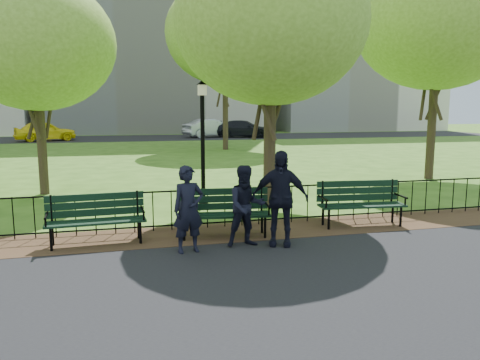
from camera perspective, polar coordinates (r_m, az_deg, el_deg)
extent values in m
plane|color=#355E18|center=(8.76, -0.32, -9.03)|extent=(120.00, 120.00, 0.00)
cube|color=black|center=(5.76, 8.23, -18.96)|extent=(60.00, 9.20, 0.01)
cube|color=#3E2619|center=(10.16, -2.35, -6.44)|extent=(60.00, 1.60, 0.01)
cube|color=black|center=(43.23, -11.49, 5.05)|extent=(70.00, 9.00, 0.01)
cylinder|color=black|center=(10.45, -2.94, -1.15)|extent=(24.00, 0.04, 0.04)
cylinder|color=black|center=(10.61, -2.91, -5.20)|extent=(24.00, 0.04, 0.04)
cylinder|color=black|center=(10.53, -2.92, -3.46)|extent=(0.02, 0.02, 0.90)
cube|color=silver|center=(63.38, 12.84, 17.01)|extent=(20.00, 15.00, 24.00)
cube|color=black|center=(9.73, -1.95, -4.30)|extent=(1.97, 0.75, 0.04)
cube|color=black|center=(9.92, -2.10, -1.87)|extent=(1.91, 0.28, 0.48)
cylinder|color=black|center=(9.56, -6.84, -6.07)|extent=(0.05, 0.05, 0.48)
cylinder|color=black|center=(9.70, 3.08, -5.80)|extent=(0.05, 0.05, 0.48)
cylinder|color=black|center=(9.93, -6.85, -5.50)|extent=(0.05, 0.05, 0.48)
cylinder|color=black|center=(10.07, 2.70, -5.25)|extent=(0.05, 0.05, 0.48)
cylinder|color=black|center=(9.65, -7.33, -3.31)|extent=(0.12, 0.60, 0.04)
cylinder|color=black|center=(9.80, 3.33, -3.06)|extent=(0.12, 0.60, 0.04)
ellipsoid|color=black|center=(9.54, -6.26, -3.17)|extent=(0.42, 0.32, 0.42)
cube|color=black|center=(9.60, -17.13, -4.89)|extent=(1.93, 0.62, 0.04)
cube|color=black|center=(9.79, -17.24, -2.45)|extent=(1.90, 0.15, 0.48)
cylinder|color=black|center=(9.51, -22.05, -6.76)|extent=(0.05, 0.05, 0.48)
cylinder|color=black|center=(9.51, -12.05, -6.30)|extent=(0.05, 0.05, 0.48)
cylinder|color=black|center=(9.88, -21.89, -6.18)|extent=(0.05, 0.05, 0.48)
cylinder|color=black|center=(9.88, -12.27, -5.74)|extent=(0.05, 0.05, 0.48)
cylinder|color=black|center=(9.60, -22.56, -4.01)|extent=(0.08, 0.59, 0.04)
cylinder|color=black|center=(9.60, -11.80, -3.52)|extent=(0.08, 0.59, 0.04)
cube|color=black|center=(10.97, 14.66, -3.02)|extent=(2.00, 0.70, 0.04)
cube|color=black|center=(11.16, 14.16, -0.84)|extent=(1.96, 0.22, 0.49)
cylinder|color=black|center=(10.54, 10.77, -4.74)|extent=(0.05, 0.05, 0.49)
cylinder|color=black|center=(11.22, 19.01, -4.25)|extent=(0.05, 0.05, 0.49)
cylinder|color=black|center=(10.90, 10.08, -4.27)|extent=(0.05, 0.05, 0.49)
cylinder|color=black|center=(11.56, 18.10, -3.83)|extent=(0.05, 0.05, 0.49)
cylinder|color=black|center=(10.60, 10.10, -2.20)|extent=(0.10, 0.61, 0.04)
cylinder|color=black|center=(11.33, 19.00, -1.83)|extent=(0.10, 0.61, 0.04)
cylinder|color=black|center=(12.94, -4.48, -2.86)|extent=(0.27, 0.27, 0.15)
cylinder|color=black|center=(12.72, -4.56, 3.56)|extent=(0.11, 0.11, 3.06)
cube|color=beige|center=(12.68, -4.65, 10.89)|extent=(0.21, 0.21, 0.29)
cone|color=black|center=(12.69, -4.66, 11.76)|extent=(0.31, 0.31, 0.11)
cylinder|color=#2D2116|center=(15.79, -22.98, 3.47)|extent=(0.28, 0.28, 2.82)
ellipsoid|color=olive|center=(15.85, -23.69, 15.02)|extent=(4.75, 4.75, 4.04)
cylinder|color=#2D2116|center=(12.64, 3.62, 3.37)|extent=(0.32, 0.32, 2.99)
ellipsoid|color=olive|center=(12.77, 3.78, 18.64)|extent=(5.03, 5.03, 4.27)
cylinder|color=#2D2116|center=(19.18, 22.30, 5.54)|extent=(0.33, 0.33, 3.63)
ellipsoid|color=olive|center=(19.43, 23.03, 17.71)|extent=(6.12, 6.12, 5.20)
cylinder|color=#2D2116|center=(30.47, -1.79, 7.95)|extent=(0.35, 0.35, 4.49)
ellipsoid|color=olive|center=(30.82, -1.84, 17.44)|extent=(7.56, 7.56, 6.43)
imported|color=black|center=(8.71, -6.31, -3.57)|extent=(0.65, 0.49, 1.63)
imported|color=black|center=(9.04, 0.78, -3.20)|extent=(0.78, 0.43, 1.58)
imported|color=black|center=(9.11, 4.88, -2.22)|extent=(1.18, 0.82, 1.87)
imported|color=yellow|center=(41.50, -22.65, 5.53)|extent=(5.08, 3.26, 1.61)
imported|color=#AEB2B6|center=(43.39, -3.59, 6.34)|extent=(5.39, 3.28, 1.68)
imported|color=black|center=(43.13, 0.50, 6.25)|extent=(5.74, 4.19, 1.55)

